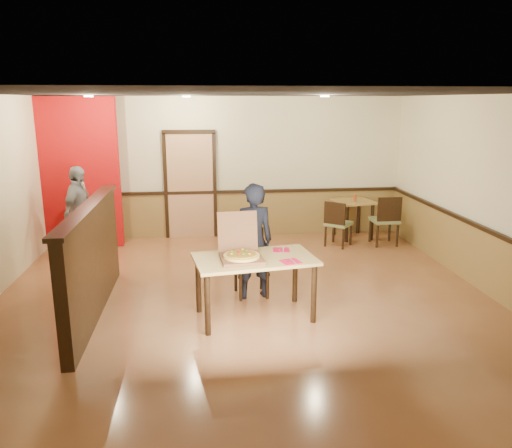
{
  "coord_description": "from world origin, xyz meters",
  "views": [
    {
      "loc": [
        -0.59,
        -6.48,
        2.72
      ],
      "look_at": [
        0.13,
        0.0,
        1.1
      ],
      "focal_mm": 35.0,
      "sensor_mm": 36.0,
      "label": 1
    }
  ],
  "objects_px": {
    "main_table": "(255,266)",
    "pizza_box": "(241,253)",
    "condiment": "(355,198)",
    "side_chair_left": "(337,222)",
    "diner_chair": "(250,259)",
    "side_table": "(353,209)",
    "passerby": "(79,212)",
    "side_chair_right": "(386,218)",
    "diner": "(253,241)"
  },
  "relations": [
    {
      "from": "passerby",
      "to": "side_table",
      "type": "bearing_deg",
      "value": -69.92
    },
    {
      "from": "condiment",
      "to": "pizza_box",
      "type": "bearing_deg",
      "value": -126.06
    },
    {
      "from": "side_chair_left",
      "to": "side_chair_right",
      "type": "xyz_separation_m",
      "value": [
        0.94,
        -0.02,
        0.05
      ]
    },
    {
      "from": "side_chair_right",
      "to": "side_table",
      "type": "xyz_separation_m",
      "value": [
        -0.45,
        0.62,
        0.06
      ]
    },
    {
      "from": "side_chair_left",
      "to": "passerby",
      "type": "height_order",
      "value": "passerby"
    },
    {
      "from": "diner_chair",
      "to": "side_table",
      "type": "xyz_separation_m",
      "value": [
        2.37,
        2.78,
        0.08
      ]
    },
    {
      "from": "diner_chair",
      "to": "diner",
      "type": "bearing_deg",
      "value": -88.59
    },
    {
      "from": "condiment",
      "to": "passerby",
      "type": "bearing_deg",
      "value": -173.47
    },
    {
      "from": "main_table",
      "to": "pizza_box",
      "type": "bearing_deg",
      "value": 178.15
    },
    {
      "from": "side_table",
      "to": "pizza_box",
      "type": "relative_size",
      "value": 1.3
    },
    {
      "from": "main_table",
      "to": "side_chair_right",
      "type": "height_order",
      "value": "side_chair_right"
    },
    {
      "from": "condiment",
      "to": "diner_chair",
      "type": "bearing_deg",
      "value": -131.5
    },
    {
      "from": "diner",
      "to": "passerby",
      "type": "relative_size",
      "value": 1.01
    },
    {
      "from": "diner_chair",
      "to": "side_chair_left",
      "type": "height_order",
      "value": "diner_chair"
    },
    {
      "from": "main_table",
      "to": "passerby",
      "type": "xyz_separation_m",
      "value": [
        -2.78,
        2.89,
        0.12
      ]
    },
    {
      "from": "side_chair_left",
      "to": "side_chair_right",
      "type": "height_order",
      "value": "side_chair_right"
    },
    {
      "from": "side_table",
      "to": "pizza_box",
      "type": "xyz_separation_m",
      "value": [
        -2.57,
        -3.63,
        0.28
      ]
    },
    {
      "from": "main_table",
      "to": "side_chair_left",
      "type": "xyz_separation_m",
      "value": [
        1.9,
        3.01,
        -0.21
      ]
    },
    {
      "from": "side_chair_right",
      "to": "pizza_box",
      "type": "height_order",
      "value": "pizza_box"
    },
    {
      "from": "side_table",
      "to": "passerby",
      "type": "xyz_separation_m",
      "value": [
        -5.17,
        -0.72,
        0.22
      ]
    },
    {
      "from": "pizza_box",
      "to": "side_chair_left",
      "type": "bearing_deg",
      "value": 50.83
    },
    {
      "from": "diner_chair",
      "to": "side_table",
      "type": "distance_m",
      "value": 3.65
    },
    {
      "from": "main_table",
      "to": "pizza_box",
      "type": "xyz_separation_m",
      "value": [
        -0.17,
        -0.02,
        0.18
      ]
    },
    {
      "from": "side_table",
      "to": "condiment",
      "type": "relative_size",
      "value": 5.89
    },
    {
      "from": "main_table",
      "to": "condiment",
      "type": "bearing_deg",
      "value": 46.9
    },
    {
      "from": "diner",
      "to": "side_chair_left",
      "type": "bearing_deg",
      "value": -139.05
    },
    {
      "from": "side_table",
      "to": "condiment",
      "type": "distance_m",
      "value": 0.28
    },
    {
      "from": "side_chair_right",
      "to": "side_table",
      "type": "relative_size",
      "value": 1.16
    },
    {
      "from": "passerby",
      "to": "condiment",
      "type": "bearing_deg",
      "value": -71.28
    },
    {
      "from": "main_table",
      "to": "side_chair_left",
      "type": "bearing_deg",
      "value": 48.88
    },
    {
      "from": "main_table",
      "to": "side_table",
      "type": "bearing_deg",
      "value": 47.63
    },
    {
      "from": "side_chair_right",
      "to": "side_table",
      "type": "bearing_deg",
      "value": -54.57
    },
    {
      "from": "side_chair_left",
      "to": "passerby",
      "type": "relative_size",
      "value": 0.54
    },
    {
      "from": "side_chair_right",
      "to": "main_table",
      "type": "bearing_deg",
      "value": 45.89
    },
    {
      "from": "side_table",
      "to": "diner_chair",
      "type": "bearing_deg",
      "value": -130.41
    },
    {
      "from": "main_table",
      "to": "side_chair_right",
      "type": "xyz_separation_m",
      "value": [
        2.84,
        2.98,
        -0.16
      ]
    },
    {
      "from": "passerby",
      "to": "side_chair_left",
      "type": "bearing_deg",
      "value": -76.38
    },
    {
      "from": "diner_chair",
      "to": "condiment",
      "type": "xyz_separation_m",
      "value": [
        2.35,
        2.65,
        0.32
      ]
    },
    {
      "from": "main_table",
      "to": "side_table",
      "type": "xyz_separation_m",
      "value": [
        2.39,
        3.61,
        -0.1
      ]
    },
    {
      "from": "diner",
      "to": "condiment",
      "type": "xyz_separation_m",
      "value": [
        2.33,
        2.8,
        0.02
      ]
    },
    {
      "from": "condiment",
      "to": "main_table",
      "type": "bearing_deg",
      "value": -124.3
    },
    {
      "from": "condiment",
      "to": "side_chair_left",
      "type": "bearing_deg",
      "value": -134.92
    },
    {
      "from": "side_chair_left",
      "to": "main_table",
      "type": "bearing_deg",
      "value": 97.34
    },
    {
      "from": "passerby",
      "to": "diner_chair",
      "type": "bearing_deg",
      "value": -114.09
    },
    {
      "from": "main_table",
      "to": "passerby",
      "type": "bearing_deg",
      "value": 125.13
    },
    {
      "from": "pizza_box",
      "to": "condiment",
      "type": "relative_size",
      "value": 4.54
    },
    {
      "from": "side_table",
      "to": "pizza_box",
      "type": "height_order",
      "value": "pizza_box"
    },
    {
      "from": "side_chair_right",
      "to": "side_chair_left",
      "type": "bearing_deg",
      "value": -1.8
    },
    {
      "from": "diner_chair",
      "to": "side_table",
      "type": "height_order",
      "value": "diner_chair"
    },
    {
      "from": "diner_chair",
      "to": "side_table",
      "type": "bearing_deg",
      "value": 43.43
    }
  ]
}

